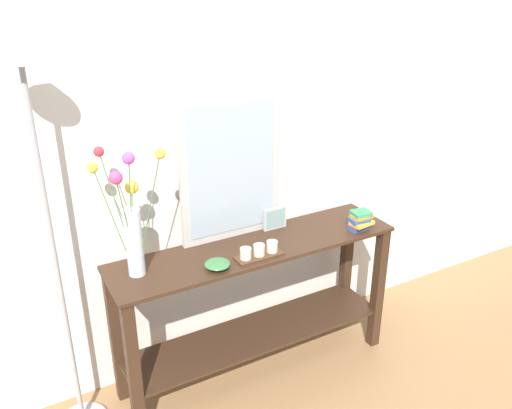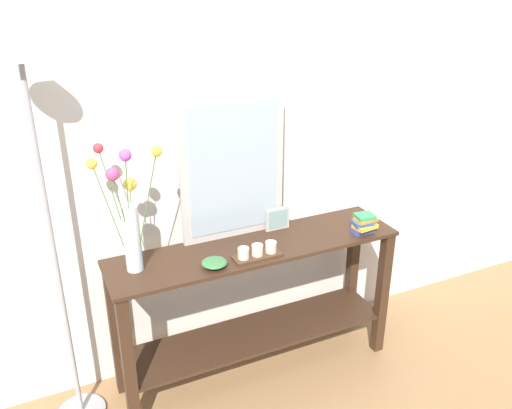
# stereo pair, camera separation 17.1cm
# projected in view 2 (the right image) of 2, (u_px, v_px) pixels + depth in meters

# --- Properties ---
(ground_plane) EXTENTS (7.00, 6.00, 0.02)m
(ground_plane) POSITION_uv_depth(u_px,v_px,m) (256.00, 369.00, 3.06)
(ground_plane) COLOR #997047
(wall_back) EXTENTS (6.40, 0.08, 2.70)m
(wall_back) POSITION_uv_depth(u_px,v_px,m) (231.00, 124.00, 2.76)
(wall_back) COLOR silver
(wall_back) RESTS_ON ground
(console_table) EXTENTS (1.52, 0.38, 0.79)m
(console_table) POSITION_uv_depth(u_px,v_px,m) (256.00, 295.00, 2.85)
(console_table) COLOR #382316
(console_table) RESTS_ON ground
(mirror_leaning) EXTENTS (0.55, 0.03, 0.75)m
(mirror_leaning) POSITION_uv_depth(u_px,v_px,m) (233.00, 168.00, 2.69)
(mirror_leaning) COLOR #B7B2AD
(mirror_leaning) RESTS_ON console_table
(tall_vase_left) EXTENTS (0.30, 0.21, 0.61)m
(tall_vase_left) POSITION_uv_depth(u_px,v_px,m) (129.00, 218.00, 2.40)
(tall_vase_left) COLOR silver
(tall_vase_left) RESTS_ON console_table
(candle_tray) EXTENTS (0.24, 0.09, 0.07)m
(candle_tray) POSITION_uv_depth(u_px,v_px,m) (257.00, 252.00, 2.61)
(candle_tray) COLOR #472D1C
(candle_tray) RESTS_ON console_table
(picture_frame_small) EXTENTS (0.14, 0.01, 0.13)m
(picture_frame_small) POSITION_uv_depth(u_px,v_px,m) (278.00, 219.00, 2.88)
(picture_frame_small) COLOR #B7B2AD
(picture_frame_small) RESTS_ON console_table
(decorative_bowl) EXTENTS (0.12, 0.12, 0.04)m
(decorative_bowl) POSITION_uv_depth(u_px,v_px,m) (214.00, 263.00, 2.53)
(decorative_bowl) COLOR #38703D
(decorative_bowl) RESTS_ON console_table
(book_stack) EXTENTS (0.13, 0.10, 0.11)m
(book_stack) POSITION_uv_depth(u_px,v_px,m) (364.00, 224.00, 2.84)
(book_stack) COLOR #2D519E
(book_stack) RESTS_ON console_table
(floor_lamp) EXTENTS (0.24, 0.24, 1.87)m
(floor_lamp) POSITION_uv_depth(u_px,v_px,m) (42.00, 185.00, 2.23)
(floor_lamp) COLOR #9E9EA3
(floor_lamp) RESTS_ON ground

